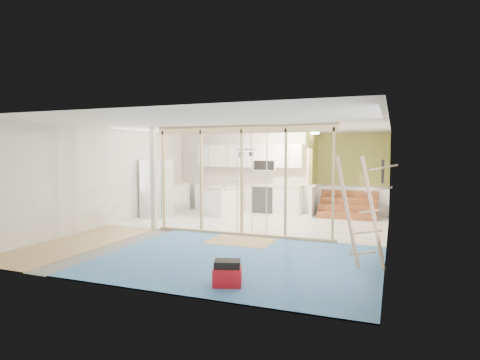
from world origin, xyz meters
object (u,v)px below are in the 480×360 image
at_px(island, 222,201).
at_px(toolbox, 227,274).
at_px(fridge, 157,189).
at_px(ladder, 363,212).

distance_m(island, toolbox, 6.70).
bearing_deg(fridge, toolbox, -51.45).
height_order(island, ladder, ladder).
bearing_deg(fridge, island, 30.05).
xyz_separation_m(island, ladder, (4.54, -4.41, 0.52)).
xyz_separation_m(fridge, island, (1.67, 1.08, -0.42)).
xyz_separation_m(island, toolbox, (2.76, -6.10, -0.26)).
bearing_deg(toolbox, island, 95.71).
bearing_deg(fridge, ladder, -31.05).
bearing_deg(toolbox, ladder, 24.98).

